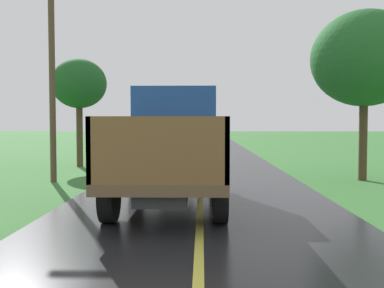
% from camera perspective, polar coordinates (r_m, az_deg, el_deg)
% --- Properties ---
extents(banana_truck_near, '(2.38, 5.82, 2.80)m').
position_cam_1_polar(banana_truck_near, '(10.90, -2.45, 0.07)').
color(banana_truck_near, '#2D2D30').
rests_on(banana_truck_near, road_surface).
extents(utility_pole_roadside, '(1.99, 0.20, 7.03)m').
position_cam_1_polar(utility_pole_roadside, '(15.59, -17.41, 9.36)').
color(utility_pole_roadside, brown).
rests_on(utility_pole_roadside, ground).
extents(roadside_tree_near_left, '(2.43, 2.43, 4.79)m').
position_cam_1_polar(roadside_tree_near_left, '(20.60, -14.19, 7.37)').
color(roadside_tree_near_left, '#4C3823').
rests_on(roadside_tree_near_left, ground).
extents(roadside_tree_mid_right, '(3.58, 3.58, 5.75)m').
position_cam_1_polar(roadside_tree_mid_right, '(16.42, 21.12, 10.08)').
color(roadside_tree_mid_right, '#4C3823').
rests_on(roadside_tree_mid_right, ground).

